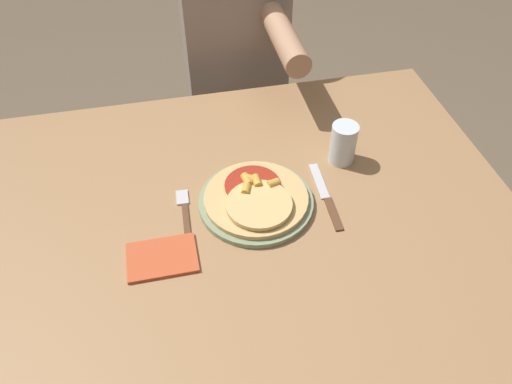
{
  "coord_description": "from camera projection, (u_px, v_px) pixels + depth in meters",
  "views": [
    {
      "loc": [
        -0.13,
        -0.74,
        1.6
      ],
      "look_at": [
        0.04,
        0.03,
        0.79
      ],
      "focal_mm": 35.0,
      "sensor_mm": 36.0,
      "label": 1
    }
  ],
  "objects": [
    {
      "name": "knife",
      "position": [
        326.0,
        197.0,
        1.17
      ],
      "size": [
        0.03,
        0.22,
        0.0
      ],
      "color": "brown",
      "rests_on": "dining_table"
    },
    {
      "name": "person_diner",
      "position": [
        235.0,
        56.0,
        1.66
      ],
      "size": [
        0.32,
        0.52,
        1.26
      ],
      "color": "#2D2D38",
      "rests_on": "ground_plane"
    },
    {
      "name": "fork",
      "position": [
        185.0,
        213.0,
        1.13
      ],
      "size": [
        0.03,
        0.18,
        0.0
      ],
      "color": "brown",
      "rests_on": "dining_table"
    },
    {
      "name": "drinking_glass",
      "position": [
        343.0,
        143.0,
        1.23
      ],
      "size": [
        0.07,
        0.07,
        0.11
      ],
      "color": "silver",
      "rests_on": "dining_table"
    },
    {
      "name": "pizza",
      "position": [
        256.0,
        198.0,
        1.14
      ],
      "size": [
        0.24,
        0.24,
        0.04
      ],
      "color": "tan",
      "rests_on": "plate"
    },
    {
      "name": "plate",
      "position": [
        256.0,
        202.0,
        1.15
      ],
      "size": [
        0.27,
        0.27,
        0.01
      ],
      "color": "gray",
      "rests_on": "dining_table"
    },
    {
      "name": "ground_plane",
      "position": [
        246.0,
        366.0,
        1.67
      ],
      "size": [
        8.0,
        8.0,
        0.0
      ],
      "primitive_type": "plane",
      "color": "brown"
    },
    {
      "name": "napkin",
      "position": [
        162.0,
        258.0,
        1.05
      ],
      "size": [
        0.15,
        0.1,
        0.01
      ],
      "color": "#C6512D",
      "rests_on": "dining_table"
    },
    {
      "name": "dining_table",
      "position": [
        242.0,
        243.0,
        1.2
      ],
      "size": [
        1.29,
        1.0,
        0.75
      ],
      "color": "#9E754C",
      "rests_on": "ground_plane"
    }
  ]
}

